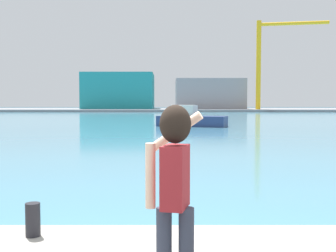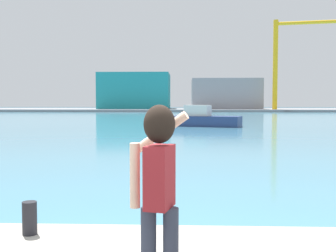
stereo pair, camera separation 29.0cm
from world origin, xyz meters
name	(u,v)px [view 1 (the left image)]	position (x,y,z in m)	size (l,w,h in m)	color
ground_plane	(166,119)	(0.00, 50.00, 0.00)	(220.00, 220.00, 0.00)	#334751
harbor_water	(166,118)	(0.00, 52.00, 0.01)	(140.00, 100.00, 0.02)	teal
far_shore_dock	(167,110)	(0.00, 92.00, 0.26)	(140.00, 20.00, 0.52)	gray
person_photographer	(174,181)	(0.37, -0.22, 1.53)	(0.53, 0.57, 1.74)	#2D3342
harbor_bollard	(33,220)	(-1.46, 1.51, 0.68)	(0.19, 0.19, 0.44)	black
boat_moored	(190,119)	(2.28, 33.18, 0.68)	(6.38, 3.91, 1.87)	navy
warehouse_left	(119,91)	(-11.00, 94.00, 4.58)	(15.85, 12.92, 8.10)	teal
warehouse_right	(209,94)	(9.75, 93.25, 3.87)	(15.24, 12.85, 6.70)	gray
port_crane	(268,54)	(21.12, 84.49, 12.03)	(14.21, 3.44, 18.47)	yellow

